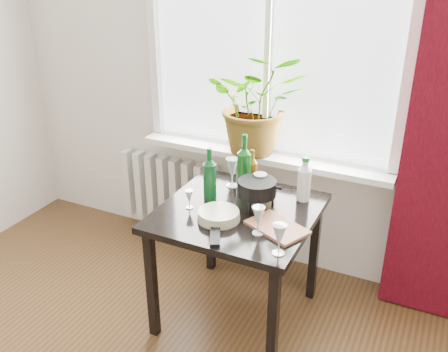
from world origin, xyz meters
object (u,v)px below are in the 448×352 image
at_px(tv_remote, 215,237).
at_px(wine_bottle_left, 210,173).
at_px(wineglass_front_left, 189,199).
at_px(wineglass_back_center, 260,188).
at_px(fondue_pot, 257,194).
at_px(bottle_amber, 252,170).
at_px(wineglass_back_left, 232,172).
at_px(radiator, 170,191).
at_px(cutting_board, 277,227).
at_px(cleaning_bottle, 304,179).
at_px(table, 238,224).
at_px(wineglass_front_right, 258,220).
at_px(potted_plant, 257,103).
at_px(wineglass_far_right, 279,239).
at_px(plate_stack, 219,215).
at_px(wine_bottle_right, 244,163).

bearing_deg(tv_remote, wine_bottle_left, 94.75).
bearing_deg(wineglass_front_left, wineglass_back_center, 36.61).
bearing_deg(fondue_pot, bottle_amber, 144.38).
height_order(wineglass_back_left, wineglass_front_left, wineglass_back_left).
bearing_deg(wineglass_back_center, wineglass_back_left, 153.18).
relative_size(radiator, cutting_board, 2.59).
bearing_deg(wineglass_front_left, cutting_board, 0.17).
distance_m(cleaning_bottle, tv_remote, 0.67).
height_order(radiator, table, table).
relative_size(wine_bottle_left, wineglass_back_left, 1.71).
bearing_deg(wineglass_front_right, tv_remote, -142.74).
distance_m(wineglass_front_right, wineglass_back_left, 0.57).
relative_size(potted_plant, wineglass_back_left, 3.55).
bearing_deg(wineglass_far_right, plate_stack, 157.25).
bearing_deg(bottle_amber, potted_plant, 108.47).
xyz_separation_m(table, cleaning_bottle, (0.29, 0.28, 0.23)).
xyz_separation_m(wine_bottle_left, cutting_board, (0.47, -0.15, -0.15)).
distance_m(radiator, wineglass_front_left, 1.03).
bearing_deg(fondue_pot, wineglass_back_left, 165.34).
bearing_deg(wineglass_front_right, wineglass_front_left, 169.23).
height_order(wineglass_front_right, cutting_board, wineglass_front_right).
bearing_deg(wine_bottle_left, plate_stack, -52.19).
height_order(bottle_amber, tv_remote, bottle_amber).
relative_size(table, plate_stack, 3.60).
bearing_deg(wineglass_front_right, bottle_amber, 116.86).
distance_m(wineglass_front_left, fondue_pot, 0.38).
xyz_separation_m(wineglass_back_center, plate_stack, (-0.12, -0.29, -0.07)).
bearing_deg(fondue_pot, cutting_board, -18.26).
distance_m(wineglass_far_right, wineglass_back_center, 0.54).
bearing_deg(cleaning_bottle, wineglass_front_right, -101.43).
bearing_deg(table, radiator, 143.46).
bearing_deg(wineglass_back_left, cleaning_bottle, 2.27).
bearing_deg(wineglass_back_left, plate_stack, -75.15).
height_order(potted_plant, wineglass_front_right, potted_plant).
distance_m(wine_bottle_right, tv_remote, 0.57).
bearing_deg(wineglass_back_left, table, -58.62).
height_order(wineglass_front_right, plate_stack, wineglass_front_right).
xyz_separation_m(bottle_amber, cutting_board, (0.29, -0.35, -0.13)).
bearing_deg(wineglass_far_right, wine_bottle_left, 146.65).
bearing_deg(plate_stack, fondue_pot, 57.69).
height_order(cleaning_bottle, tv_remote, cleaning_bottle).
distance_m(wineglass_front_right, tv_remote, 0.24).
bearing_deg(cutting_board, bottle_amber, 130.00).
bearing_deg(wine_bottle_right, cleaning_bottle, 9.65).
bearing_deg(wineglass_front_left, bottle_amber, 56.81).
height_order(wineglass_front_left, plate_stack, wineglass_front_left).
xyz_separation_m(table, wineglass_far_right, (0.36, -0.32, 0.17)).
distance_m(wineglass_front_right, wineglass_far_right, 0.20).
bearing_deg(radiator, cleaning_bottle, -17.26).
relative_size(potted_plant, wineglass_far_right, 4.04).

